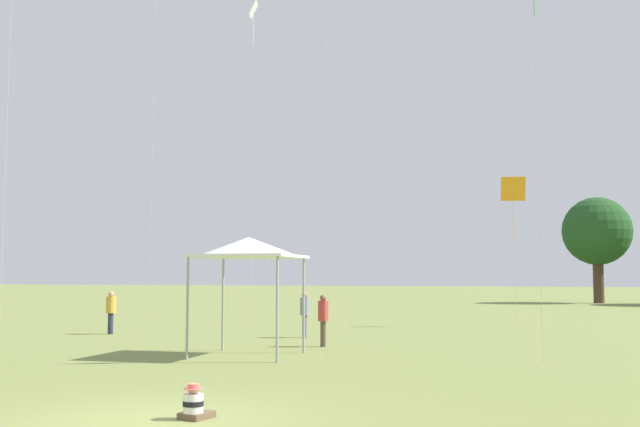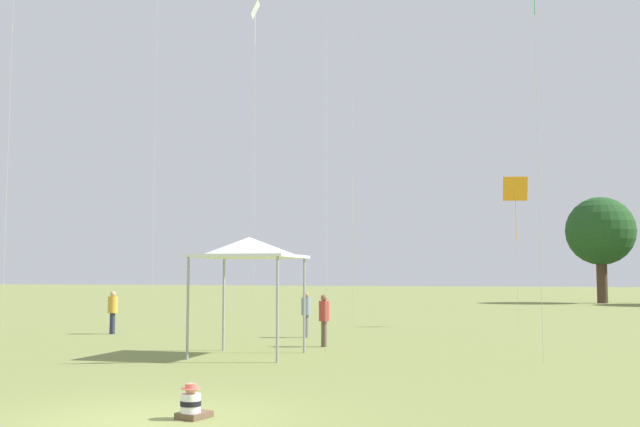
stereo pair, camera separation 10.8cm
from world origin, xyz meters
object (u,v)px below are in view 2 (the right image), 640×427
person_standing_2 (113,309)px  kite_5 (515,192)px  canopy_tent (249,248)px  person_standing_1 (324,315)px  distant_tree_1 (601,232)px  seated_toddler (192,404)px  person_standing_0 (306,310)px  kite_0 (255,30)px

person_standing_2 → kite_5: (14.33, 9.09, 4.93)m
person_standing_2 → canopy_tent: size_ratio=0.49×
person_standing_1 → distant_tree_1: size_ratio=0.19×
seated_toddler → person_standing_0: bearing=115.2°
kite_0 → person_standing_1: bearing=65.8°
kite_5 → person_standing_0: bearing=80.8°
person_standing_2 → kite_5: bearing=145.3°
seated_toddler → person_standing_1: person_standing_1 is taller
person_standing_0 → person_standing_1: size_ratio=1.00×
seated_toddler → distant_tree_1: 55.15m
person_standing_2 → kite_0: 13.70m
person_standing_1 → distant_tree_1: distant_tree_1 is taller
kite_0 → distant_tree_1: 38.88m
person_standing_0 → canopy_tent: canopy_tent is taller
person_standing_2 → seated_toddler: bearing=60.9°
kite_0 → kite_5: kite_0 is taller
seated_toddler → kite_0: kite_0 is taller
person_standing_0 → person_standing_2: (-7.54, -0.79, -0.01)m
person_standing_2 → kite_0: (3.51, 5.23, 12.16)m
seated_toddler → person_standing_2: size_ratio=0.34×
seated_toddler → canopy_tent: 9.46m
person_standing_1 → kite_0: bearing=78.5°
canopy_tent → kite_0: kite_0 is taller
seated_toddler → kite_0: bearing=123.3°
person_standing_1 → kite_0: size_ratio=0.11×
distant_tree_1 → kite_5: bearing=-98.2°
kite_0 → kite_5: bearing=138.1°
kite_5 → canopy_tent: bearing=97.1°
distant_tree_1 → seated_toddler: bearing=-98.2°
distant_tree_1 → canopy_tent: bearing=-103.2°
canopy_tent → seated_toddler: bearing=-71.3°
seated_toddler → person_standing_0: size_ratio=0.34×
seated_toddler → person_standing_1: 11.97m
person_standing_2 → person_standing_0: bearing=119.0°
seated_toddler → person_standing_2: bearing=140.0°
person_standing_2 → canopy_tent: (8.12, -5.53, 2.01)m
canopy_tent → kite_5: size_ratio=0.50×
person_standing_0 → kite_0: size_ratio=0.11×
person_standing_0 → kite_0: bearing=-109.9°
person_standing_0 → distant_tree_1: 41.28m
seated_toddler → kite_5: bearing=93.9°
kite_5 → person_standing_1: bearing=96.1°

